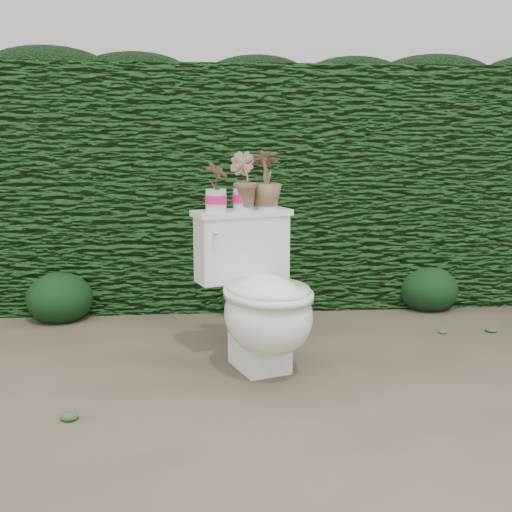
{
  "coord_description": "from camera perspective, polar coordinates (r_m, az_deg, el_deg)",
  "views": [
    {
      "loc": [
        -0.31,
        -3.0,
        1.13
      ],
      "look_at": [
        -0.05,
        0.17,
        0.55
      ],
      "focal_mm": 45.0,
      "sensor_mm": 36.0,
      "label": 1
    }
  ],
  "objects": [
    {
      "name": "hedge",
      "position": [
        4.63,
        -0.85,
        6.21
      ],
      "size": [
        8.0,
        1.0,
        1.6
      ],
      "primitive_type": "cube",
      "color": "#21541C",
      "rests_on": "ground"
    },
    {
      "name": "potted_plant_center",
      "position": [
        3.28,
        -1.15,
        6.58
      ],
      "size": [
        0.2,
        0.2,
        0.28
      ],
      "primitive_type": "imported",
      "rotation": [
        0.0,
        0.0,
        2.34
      ],
      "color": "#237022",
      "rests_on": "toilet"
    },
    {
      "name": "house_wall",
      "position": [
        9.09,
        1.08,
        15.78
      ],
      "size": [
        8.0,
        3.5,
        4.0
      ],
      "primitive_type": "cube",
      "color": "silver",
      "rests_on": "ground"
    },
    {
      "name": "potted_plant_left",
      "position": [
        3.23,
        -3.59,
        6.08
      ],
      "size": [
        0.14,
        0.15,
        0.23
      ],
      "primitive_type": "imported",
      "rotation": [
        0.0,
        0.0,
        2.32
      ],
      "color": "#237022",
      "rests_on": "toilet"
    },
    {
      "name": "ground",
      "position": [
        3.22,
        1.17,
        -10.2
      ],
      "size": [
        60.0,
        60.0,
        0.0
      ],
      "primitive_type": "plane",
      "color": "#70624D",
      "rests_on": "ground"
    },
    {
      "name": "toilet",
      "position": [
        3.15,
        0.44,
        -3.93
      ],
      "size": [
        0.65,
        0.79,
        0.78
      ],
      "rotation": [
        0.0,
        0.0,
        0.33
      ],
      "color": "white",
      "rests_on": "ground"
    },
    {
      "name": "liriope_clump_2",
      "position": [
        4.2,
        -0.79,
        -3.41
      ],
      "size": [
        0.33,
        0.33,
        0.27
      ],
      "primitive_type": "ellipsoid",
      "color": "#133815",
      "rests_on": "ground"
    },
    {
      "name": "liriope_clump_3",
      "position": [
        4.5,
        15.06,
        -2.5
      ],
      "size": [
        0.4,
        0.4,
        0.32
      ],
      "primitive_type": "ellipsoid",
      "color": "#133815",
      "rests_on": "ground"
    },
    {
      "name": "potted_plant_right",
      "position": [
        3.33,
        0.94,
        6.66
      ],
      "size": [
        0.16,
        0.16,
        0.28
      ],
      "primitive_type": "imported",
      "rotation": [
        0.0,
        0.0,
        3.12
      ],
      "color": "#237022",
      "rests_on": "toilet"
    },
    {
      "name": "liriope_clump_1",
      "position": [
        4.26,
        -17.06,
        -3.23
      ],
      "size": [
        0.42,
        0.42,
        0.33
      ],
      "primitive_type": "ellipsoid",
      "color": "#133815",
      "rests_on": "ground"
    }
  ]
}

